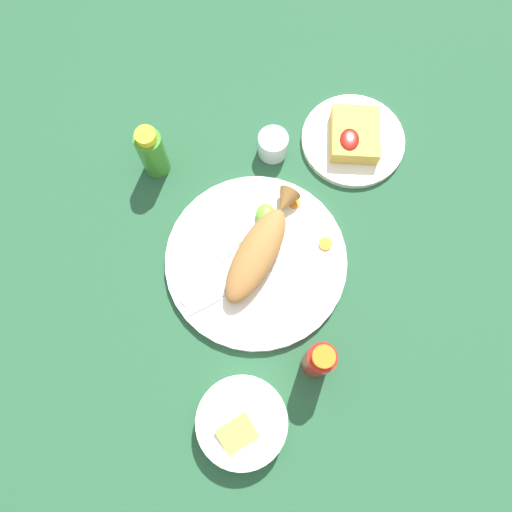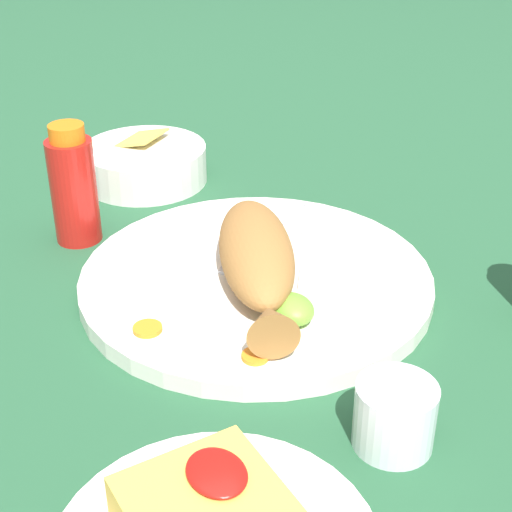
{
  "view_description": "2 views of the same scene",
  "coord_description": "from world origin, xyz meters",
  "px_view_note": "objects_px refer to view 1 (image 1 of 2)",
  "views": [
    {
      "loc": [
        0.28,
        0.01,
        0.95
      ],
      "look_at": [
        0.0,
        0.0,
        0.04
      ],
      "focal_mm": 35.0,
      "sensor_mm": 36.0,
      "label": 1
    },
    {
      "loc": [
        -0.59,
        0.34,
        0.43
      ],
      "look_at": [
        0.0,
        0.0,
        0.04
      ],
      "focal_mm": 55.0,
      "sensor_mm": 36.0,
      "label": 2
    }
  ],
  "objects_px": {
    "fork_far": "(210,273)",
    "guacamole_bowl": "(242,422)",
    "fried_fish": "(259,249)",
    "salt_cup": "(273,146)",
    "hot_sauce_bottle_red": "(319,361)",
    "hot_sauce_bottle_green": "(152,152)",
    "main_plate": "(256,260)",
    "side_plate_fries": "(353,140)",
    "fork_near": "(224,293)"
  },
  "relations": [
    {
      "from": "fork_far",
      "to": "guacamole_bowl",
      "type": "bearing_deg",
      "value": 53.12
    },
    {
      "from": "fried_fish",
      "to": "salt_cup",
      "type": "height_order",
      "value": "fried_fish"
    },
    {
      "from": "fork_far",
      "to": "hot_sauce_bottle_red",
      "type": "distance_m",
      "value": 0.27
    },
    {
      "from": "hot_sauce_bottle_red",
      "to": "hot_sauce_bottle_green",
      "type": "height_order",
      "value": "hot_sauce_bottle_red"
    },
    {
      "from": "fried_fish",
      "to": "guacamole_bowl",
      "type": "height_order",
      "value": "fried_fish"
    },
    {
      "from": "hot_sauce_bottle_green",
      "to": "main_plate",
      "type": "bearing_deg",
      "value": 47.69
    },
    {
      "from": "fried_fish",
      "to": "side_plate_fries",
      "type": "distance_m",
      "value": 0.33
    },
    {
      "from": "fork_far",
      "to": "hot_sauce_bottle_red",
      "type": "bearing_deg",
      "value": 89.29
    },
    {
      "from": "fork_near",
      "to": "salt_cup",
      "type": "bearing_deg",
      "value": -135.72
    },
    {
      "from": "hot_sauce_bottle_green",
      "to": "guacamole_bowl",
      "type": "relative_size",
      "value": 0.83
    },
    {
      "from": "main_plate",
      "to": "salt_cup",
      "type": "xyz_separation_m",
      "value": [
        -0.25,
        0.02,
        0.01
      ]
    },
    {
      "from": "hot_sauce_bottle_green",
      "to": "side_plate_fries",
      "type": "relative_size",
      "value": 0.61
    },
    {
      "from": "guacamole_bowl",
      "to": "main_plate",
      "type": "bearing_deg",
      "value": 178.25
    },
    {
      "from": "fork_near",
      "to": "guacamole_bowl",
      "type": "relative_size",
      "value": 1.03
    },
    {
      "from": "main_plate",
      "to": "hot_sauce_bottle_green",
      "type": "relative_size",
      "value": 2.7
    },
    {
      "from": "main_plate",
      "to": "fork_near",
      "type": "distance_m",
      "value": 0.09
    },
    {
      "from": "fork_far",
      "to": "hot_sauce_bottle_green",
      "type": "xyz_separation_m",
      "value": [
        -0.23,
        -0.13,
        0.04
      ]
    },
    {
      "from": "fork_near",
      "to": "side_plate_fries",
      "type": "xyz_separation_m",
      "value": [
        -0.35,
        0.25,
        -0.01
      ]
    },
    {
      "from": "hot_sauce_bottle_red",
      "to": "guacamole_bowl",
      "type": "height_order",
      "value": "hot_sauce_bottle_red"
    },
    {
      "from": "main_plate",
      "to": "hot_sauce_bottle_red",
      "type": "distance_m",
      "value": 0.23
    },
    {
      "from": "main_plate",
      "to": "fork_far",
      "type": "bearing_deg",
      "value": -69.13
    },
    {
      "from": "fried_fish",
      "to": "fork_far",
      "type": "distance_m",
      "value": 0.11
    },
    {
      "from": "fork_far",
      "to": "fork_near",
      "type": "bearing_deg",
      "value": 73.83
    },
    {
      "from": "side_plate_fries",
      "to": "guacamole_bowl",
      "type": "distance_m",
      "value": 0.62
    },
    {
      "from": "fork_near",
      "to": "salt_cup",
      "type": "height_order",
      "value": "salt_cup"
    },
    {
      "from": "hot_sauce_bottle_green",
      "to": "fork_far",
      "type": "bearing_deg",
      "value": 29.52
    },
    {
      "from": "fork_near",
      "to": "fork_far",
      "type": "height_order",
      "value": "same"
    },
    {
      "from": "fried_fish",
      "to": "fork_near",
      "type": "bearing_deg",
      "value": -12.91
    },
    {
      "from": "fork_far",
      "to": "side_plate_fries",
      "type": "relative_size",
      "value": 0.71
    },
    {
      "from": "fried_fish",
      "to": "fork_near",
      "type": "relative_size",
      "value": 1.54
    },
    {
      "from": "side_plate_fries",
      "to": "guacamole_bowl",
      "type": "relative_size",
      "value": 1.36
    },
    {
      "from": "fried_fish",
      "to": "salt_cup",
      "type": "bearing_deg",
      "value": -159.55
    },
    {
      "from": "fried_fish",
      "to": "side_plate_fries",
      "type": "bearing_deg",
      "value": 169.41
    },
    {
      "from": "hot_sauce_bottle_green",
      "to": "hot_sauce_bottle_red",
      "type": "bearing_deg",
      "value": 40.75
    },
    {
      "from": "hot_sauce_bottle_green",
      "to": "side_plate_fries",
      "type": "xyz_separation_m",
      "value": [
        -0.08,
        0.41,
        -0.06
      ]
    },
    {
      "from": "main_plate",
      "to": "hot_sauce_bottle_green",
      "type": "xyz_separation_m",
      "value": [
        -0.2,
        -0.22,
        0.05
      ]
    },
    {
      "from": "fried_fish",
      "to": "guacamole_bowl",
      "type": "distance_m",
      "value": 0.32
    },
    {
      "from": "hot_sauce_bottle_green",
      "to": "guacamole_bowl",
      "type": "bearing_deg",
      "value": 22.54
    },
    {
      "from": "hot_sauce_bottle_red",
      "to": "salt_cup",
      "type": "bearing_deg",
      "value": -167.56
    },
    {
      "from": "fried_fish",
      "to": "guacamole_bowl",
      "type": "bearing_deg",
      "value": 21.87
    },
    {
      "from": "salt_cup",
      "to": "side_plate_fries",
      "type": "distance_m",
      "value": 0.17
    },
    {
      "from": "fork_near",
      "to": "hot_sauce_bottle_red",
      "type": "relative_size",
      "value": 1.21
    },
    {
      "from": "hot_sauce_bottle_red",
      "to": "guacamole_bowl",
      "type": "bearing_deg",
      "value": -49.6
    },
    {
      "from": "guacamole_bowl",
      "to": "fork_near",
      "type": "bearing_deg",
      "value": -168.08
    },
    {
      "from": "fried_fish",
      "to": "hot_sauce_bottle_green",
      "type": "bearing_deg",
      "value": -105.13
    },
    {
      "from": "main_plate",
      "to": "hot_sauce_bottle_green",
      "type": "bearing_deg",
      "value": -132.31
    },
    {
      "from": "fork_near",
      "to": "salt_cup",
      "type": "xyz_separation_m",
      "value": [
        -0.32,
        0.08,
        0.0
      ]
    },
    {
      "from": "hot_sauce_bottle_red",
      "to": "fork_far",
      "type": "bearing_deg",
      "value": -127.86
    },
    {
      "from": "fork_near",
      "to": "hot_sauce_bottle_red",
      "type": "height_order",
      "value": "hot_sauce_bottle_red"
    },
    {
      "from": "side_plate_fries",
      "to": "guacamole_bowl",
      "type": "xyz_separation_m",
      "value": [
        0.58,
        -0.2,
        0.02
      ]
    }
  ]
}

